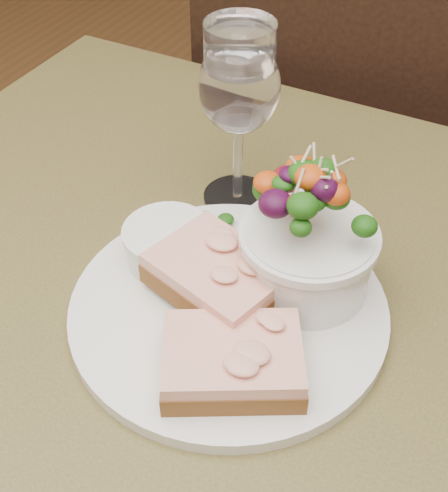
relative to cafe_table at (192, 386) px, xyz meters
The scene contains 9 objects.
cafe_table is the anchor object (origin of this frame).
chair_far 0.74m from the cafe_table, 94.67° to the left, with size 0.46×0.46×0.90m.
dinner_plate 0.11m from the cafe_table, 29.49° to the left, with size 0.27×0.27×0.01m, color white.
sandwich_front 0.15m from the cafe_table, 34.50° to the right, with size 0.13×0.12×0.03m.
sandwich_back 0.14m from the cafe_table, 53.56° to the left, with size 0.13×0.11×0.03m.
ramekin 0.15m from the cafe_table, 136.19° to the left, with size 0.07×0.07×0.04m.
salad_bowl 0.20m from the cafe_table, 41.77° to the left, with size 0.11×0.11×0.13m.
garnish 0.16m from the cafe_table, 114.71° to the left, with size 0.05×0.04×0.02m.
wine_glass 0.28m from the cafe_table, 102.12° to the left, with size 0.08×0.08×0.18m.
Camera 1 is at (0.21, -0.34, 1.19)m, focal length 50.00 mm.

